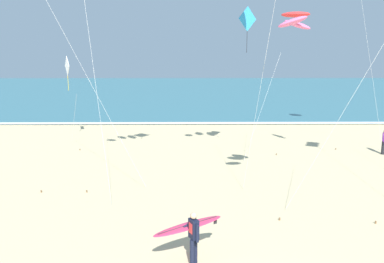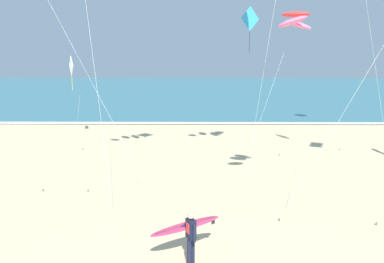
# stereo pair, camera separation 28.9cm
# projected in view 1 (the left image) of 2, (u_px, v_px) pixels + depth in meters

# --- Properties ---
(ocean_water) EXTENTS (160.00, 60.00, 0.08)m
(ocean_water) POSITION_uv_depth(u_px,v_px,m) (194.00, 91.00, 64.06)
(ocean_water) COLOR #336B7A
(ocean_water) RESTS_ON ground
(shoreline_foam) EXTENTS (160.00, 0.93, 0.01)m
(shoreline_foam) POSITION_uv_depth(u_px,v_px,m) (199.00, 123.00, 34.95)
(shoreline_foam) COLOR white
(shoreline_foam) RESTS_ON ocean_water
(surfer_trailing) EXTENTS (2.28, 1.50, 1.71)m
(surfer_trailing) POSITION_uv_depth(u_px,v_px,m) (191.00, 231.00, 11.84)
(surfer_trailing) COLOR black
(surfer_trailing) RESTS_ON ground
(kite_diamond_ivory_high) EXTENTS (1.50, 2.80, 6.02)m
(kite_diamond_ivory_high) POSITION_uv_depth(u_px,v_px,m) (67.00, 68.00, 26.69)
(kite_diamond_ivory_high) COLOR white
(kite_diamond_ivory_high) RESTS_ON ground
(kite_diamond_cobalt_close) EXTENTS (2.84, 2.07, 8.70)m
(kite_diamond_cobalt_close) POSITION_uv_depth(u_px,v_px,m) (248.00, 24.00, 21.36)
(kite_diamond_cobalt_close) COLOR #2D99DB
(kite_diamond_cobalt_close) RESTS_ON ground
(kite_arc_scarlet_extra) EXTENTS (4.02, 2.48, 7.75)m
(kite_arc_scarlet_extra) POSITION_uv_depth(u_px,v_px,m) (295.00, 21.00, 14.40)
(kite_arc_scarlet_extra) COLOR pink
(kite_arc_scarlet_extra) RESTS_ON ground
(bystander_purple_top) EXTENTS (0.26, 0.48, 1.59)m
(bystander_purple_top) POSITION_uv_depth(u_px,v_px,m) (384.00, 142.00, 24.53)
(bystander_purple_top) COLOR black
(bystander_purple_top) RESTS_ON ground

